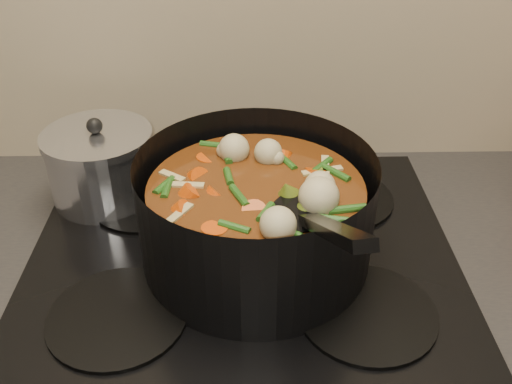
{
  "coord_description": "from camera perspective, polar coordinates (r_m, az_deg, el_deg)",
  "views": [
    {
      "loc": [
        0.01,
        1.28,
        1.47
      ],
      "look_at": [
        0.02,
        1.92,
        1.04
      ],
      "focal_mm": 40.0,
      "sensor_mm": 36.0,
      "label": 1
    }
  ],
  "objects": [
    {
      "name": "saucepan",
      "position": [
        0.96,
        -15.21,
        2.63
      ],
      "size": [
        0.18,
        0.18,
        0.14
      ],
      "rotation": [
        0.0,
        0.0,
        0.24
      ],
      "color": "silver",
      "rests_on": "stovetop"
    },
    {
      "name": "stockpot",
      "position": [
        0.79,
        0.04,
        -2.34
      ],
      "size": [
        0.34,
        0.44,
        0.24
      ],
      "rotation": [
        0.0,
        0.0,
        -0.05
      ],
      "color": "black",
      "rests_on": "stovetop"
    },
    {
      "name": "stovetop",
      "position": [
        0.85,
        -1.33,
        -6.36
      ],
      "size": [
        0.62,
        0.54,
        0.03
      ],
      "color": "black",
      "rests_on": "counter"
    }
  ]
}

